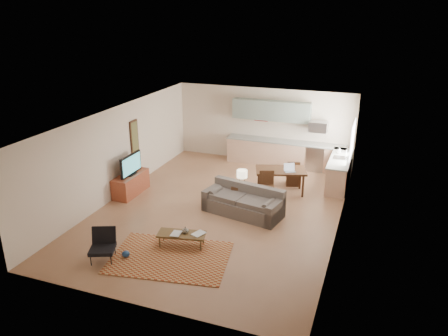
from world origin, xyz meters
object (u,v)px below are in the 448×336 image
at_px(console_table, 242,196).
at_px(sofa, 243,201).
at_px(tv_credenza, 131,184).
at_px(armchair, 102,246).
at_px(coffee_table, 182,240).
at_px(dining_table, 280,181).

bearing_deg(console_table, sofa, -70.55).
relative_size(tv_credenza, console_table, 2.22).
bearing_deg(armchair, sofa, 33.65).
xyz_separation_m(coffee_table, armchair, (-1.41, -1.17, 0.18)).
distance_m(coffee_table, tv_credenza, 3.63).
bearing_deg(tv_credenza, dining_table, 21.21).
xyz_separation_m(armchair, tv_credenza, (-1.39, 3.48, -0.04)).
relative_size(sofa, coffee_table, 1.99).
xyz_separation_m(armchair, console_table, (2.06, 3.80, -0.05)).
height_order(sofa, tv_credenza, sofa).
relative_size(sofa, armchair, 3.19).
distance_m(sofa, tv_credenza, 3.65).
bearing_deg(console_table, tv_credenza, -176.81).
bearing_deg(armchair, dining_table, 38.54).
distance_m(tv_credenza, dining_table, 4.58).
distance_m(armchair, console_table, 4.33).
bearing_deg(sofa, coffee_table, -99.78).
height_order(armchair, console_table, armchair).
bearing_deg(console_table, armchair, -120.72).
bearing_deg(coffee_table, armchair, -151.80).
relative_size(coffee_table, armchair, 1.60).
xyz_separation_m(console_table, dining_table, (0.82, 1.33, 0.07)).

